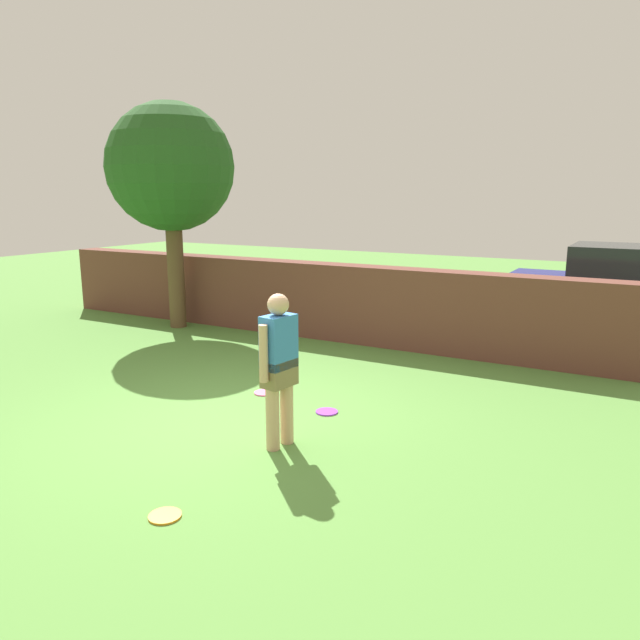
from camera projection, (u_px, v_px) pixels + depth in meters
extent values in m
plane|color=#568C3D|center=(228.00, 422.00, 6.91)|extent=(40.00, 40.00, 0.00)
cube|color=brown|center=(304.00, 299.00, 11.11)|extent=(11.59, 0.50, 1.37)
cylinder|color=brown|center=(176.00, 266.00, 11.65)|extent=(0.32, 0.32, 2.43)
sphere|color=#23511E|center=(171.00, 167.00, 11.26)|extent=(2.42, 2.42, 2.42)
cylinder|color=tan|center=(287.00, 404.00, 6.25)|extent=(0.14, 0.14, 0.85)
cylinder|color=tan|center=(272.00, 410.00, 6.08)|extent=(0.14, 0.14, 0.85)
cube|color=olive|center=(279.00, 373.00, 6.09)|extent=(0.27, 0.39, 0.28)
cube|color=#3372BF|center=(279.00, 342.00, 6.02)|extent=(0.27, 0.39, 0.55)
sphere|color=tan|center=(278.00, 304.00, 5.94)|extent=(0.22, 0.22, 0.22)
cylinder|color=tan|center=(293.00, 345.00, 6.21)|extent=(0.09, 0.09, 0.58)
cylinder|color=tan|center=(264.00, 354.00, 5.87)|extent=(0.09, 0.09, 0.58)
cube|color=navy|center=(630.00, 303.00, 10.46)|extent=(4.22, 1.76, 0.80)
cube|color=#1E2328|center=(634.00, 263.00, 10.31)|extent=(2.02, 1.53, 0.60)
cylinder|color=black|center=(554.00, 310.00, 11.93)|extent=(0.64, 0.23, 0.64)
cylinder|color=black|center=(538.00, 326.00, 10.49)|extent=(0.64, 0.23, 0.64)
cylinder|color=purple|center=(327.00, 412.00, 7.21)|extent=(0.27, 0.27, 0.02)
cylinder|color=pink|center=(264.00, 393.00, 7.90)|extent=(0.27, 0.27, 0.02)
cylinder|color=orange|center=(165.00, 516.00, 4.87)|extent=(0.27, 0.27, 0.02)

